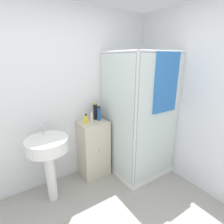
{
  "coord_description": "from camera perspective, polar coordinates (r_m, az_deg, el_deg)",
  "views": [
    {
      "loc": [
        -0.53,
        -0.71,
        1.81
      ],
      "look_at": [
        0.69,
        1.15,
        1.11
      ],
      "focal_mm": 28.0,
      "sensor_mm": 36.0,
      "label": 1
    }
  ],
  "objects": [
    {
      "name": "lotion_bottle_white",
      "position": [
        2.64,
        -6.69,
        -1.47
      ],
      "size": [
        0.04,
        0.04,
        0.16
      ],
      "color": "white",
      "rests_on": "vanity_cabinet"
    },
    {
      "name": "vanity_cabinet",
      "position": [
        2.81,
        -6.04,
        -11.76
      ],
      "size": [
        0.42,
        0.37,
        0.9
      ],
      "color": "beige",
      "rests_on": "ground_plane"
    },
    {
      "name": "soap_dispenser",
      "position": [
        2.55,
        -8.54,
        -2.42
      ],
      "size": [
        0.06,
        0.06,
        0.15
      ],
      "color": "yellow",
      "rests_on": "vanity_cabinet"
    },
    {
      "name": "shampoo_bottle_tall_black",
      "position": [
        2.69,
        -5.46,
        0.25
      ],
      "size": [
        0.06,
        0.06,
        0.26
      ],
      "color": "black",
      "rests_on": "vanity_cabinet"
    },
    {
      "name": "sink",
      "position": [
        2.34,
        -20.14,
        -12.12
      ],
      "size": [
        0.51,
        0.51,
        1.01
      ],
      "color": "white",
      "rests_on": "ground_plane"
    },
    {
      "name": "wall_back",
      "position": [
        2.53,
        -20.38,
        3.46
      ],
      "size": [
        6.4,
        0.06,
        2.5
      ],
      "primitive_type": "cube",
      "color": "silver",
      "rests_on": "ground_plane"
    },
    {
      "name": "shampoo_bottle_blue",
      "position": [
        2.63,
        -4.3,
        -0.51
      ],
      "size": [
        0.05,
        0.05,
        0.22
      ],
      "color": "#1E4C93",
      "rests_on": "vanity_cabinet"
    },
    {
      "name": "shower_enclosure",
      "position": [
        2.83,
        8.59,
        -9.19
      ],
      "size": [
        0.85,
        0.88,
        1.9
      ],
      "color": "white",
      "rests_on": "ground_plane"
    }
  ]
}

